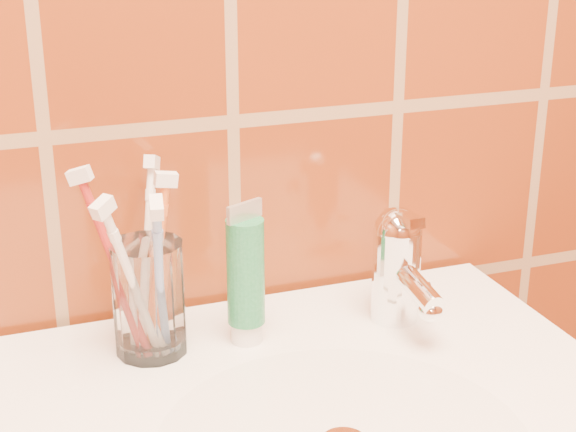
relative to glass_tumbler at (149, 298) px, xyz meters
name	(u,v)px	position (x,y,z in m)	size (l,w,h in m)	color
glass_tumbler	(149,298)	(0.00, 0.00, 0.00)	(0.07, 0.07, 0.11)	white
toothpaste_tube	(246,278)	(0.09, -0.01, 0.01)	(0.04, 0.04, 0.14)	white
faucet	(399,262)	(0.25, -0.02, 0.01)	(0.05, 0.11, 0.12)	white
toothbrush_0	(133,282)	(-0.02, -0.03, 0.03)	(0.07, 0.06, 0.18)	white
toothbrush_1	(158,262)	(0.01, 0.01, 0.03)	(0.05, 0.02, 0.18)	orange
toothbrush_2	(116,265)	(-0.03, 0.00, 0.04)	(0.07, 0.05, 0.19)	#A72723
toothbrush_3	(159,281)	(0.00, -0.03, 0.03)	(0.03, 0.09, 0.18)	#7A9AD9
toothbrush_4	(147,253)	(0.01, 0.03, 0.03)	(0.05, 0.08, 0.18)	white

